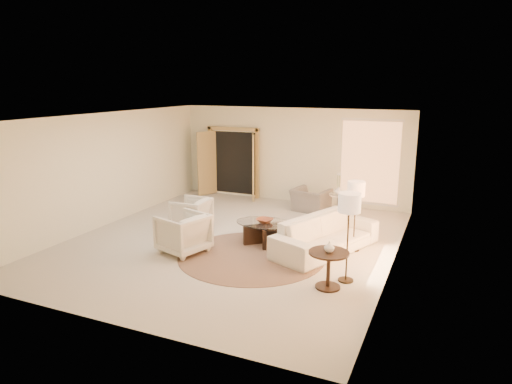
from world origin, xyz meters
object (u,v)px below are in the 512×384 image
at_px(accent_chair, 311,196).
at_px(floor_lamp_far, 349,207).
at_px(armchair_right, 183,231).
at_px(sofa, 326,235).
at_px(side_vase, 339,190).
at_px(side_table, 338,203).
at_px(end_table, 329,263).
at_px(coffee_table, 265,230).
at_px(end_vase, 329,247).
at_px(armchair_left, 191,212).
at_px(bowl, 265,221).
at_px(floor_lamp_near, 356,192).

distance_m(accent_chair, floor_lamp_far, 4.76).
bearing_deg(floor_lamp_far, armchair_right, 178.82).
relative_size(sofa, floor_lamp_far, 1.56).
bearing_deg(side_vase, side_table, 0.00).
xyz_separation_m(armchair_right, side_table, (2.35, 3.99, -0.10)).
bearing_deg(end_table, floor_lamp_far, 60.66).
relative_size(coffee_table, side_vase, 7.08).
relative_size(accent_chair, side_vase, 4.34).
distance_m(side_table, end_vase, 4.57).
bearing_deg(end_table, sofa, 106.54).
relative_size(end_table, side_vase, 3.17).
distance_m(accent_chair, side_vase, 0.88).
xyz_separation_m(sofa, armchair_left, (-3.45, 0.23, 0.04)).
bearing_deg(bowl, side_table, 70.54).
height_order(end_vase, side_vase, end_vase).
xyz_separation_m(armchair_left, side_vase, (3.05, 2.51, 0.29)).
bearing_deg(coffee_table, armchair_left, 172.55).
height_order(armchair_left, floor_lamp_near, floor_lamp_near).
xyz_separation_m(sofa, end_table, (0.51, -1.72, 0.08)).
relative_size(coffee_table, side_table, 2.63).
bearing_deg(accent_chair, sofa, 123.42).
bearing_deg(sofa, side_table, 30.86).
relative_size(sofa, coffee_table, 1.62).
height_order(side_table, floor_lamp_near, floor_lamp_near).
bearing_deg(sofa, floor_lamp_far, -128.17).
bearing_deg(side_vase, coffee_table, -109.46).
xyz_separation_m(end_table, side_vase, (-0.91, 4.46, 0.25)).
bearing_deg(bowl, coffee_table, 0.00).
bearing_deg(floor_lamp_far, bowl, 149.06).
xyz_separation_m(end_table, floor_lamp_far, (0.23, 0.40, 0.94)).
xyz_separation_m(armchair_right, side_vase, (2.35, 3.99, 0.24)).
bearing_deg(end_table, side_table, 101.54).
bearing_deg(bowl, sofa, 1.70).
bearing_deg(floor_lamp_near, armchair_right, -154.71).
relative_size(armchair_left, end_vase, 4.42).
bearing_deg(end_table, armchair_left, 153.84).
distance_m(armchair_left, armchair_right, 1.63).
height_order(end_table, bowl, end_table).
distance_m(sofa, floor_lamp_far, 1.82).
relative_size(accent_chair, bowl, 2.71).
bearing_deg(floor_lamp_far, floor_lamp_near, 97.24).
distance_m(armchair_right, bowl, 1.82).
relative_size(sofa, armchair_left, 3.06).
height_order(accent_chair, coffee_table, accent_chair).
xyz_separation_m(side_table, floor_lamp_far, (1.14, -4.06, 1.03)).
xyz_separation_m(sofa, side_vase, (-0.40, 2.74, 0.33)).
bearing_deg(end_vase, accent_chair, 110.43).
bearing_deg(coffee_table, accent_chair, 86.71).
height_order(sofa, accent_chair, accent_chair).
bearing_deg(coffee_table, end_table, -41.48).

